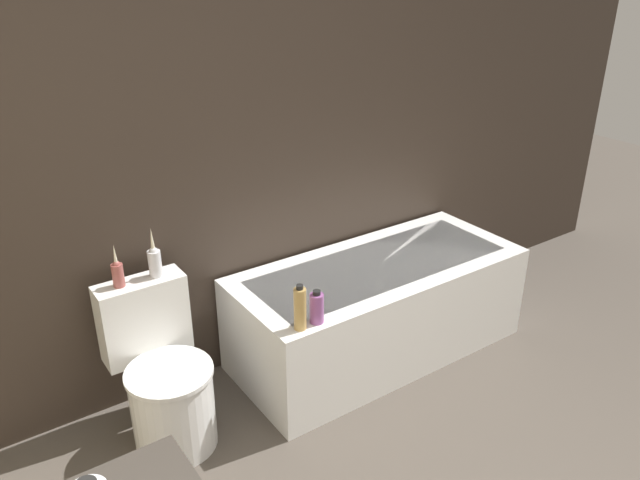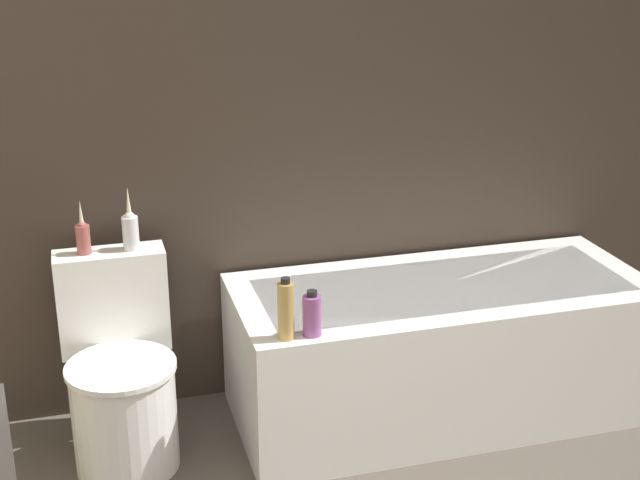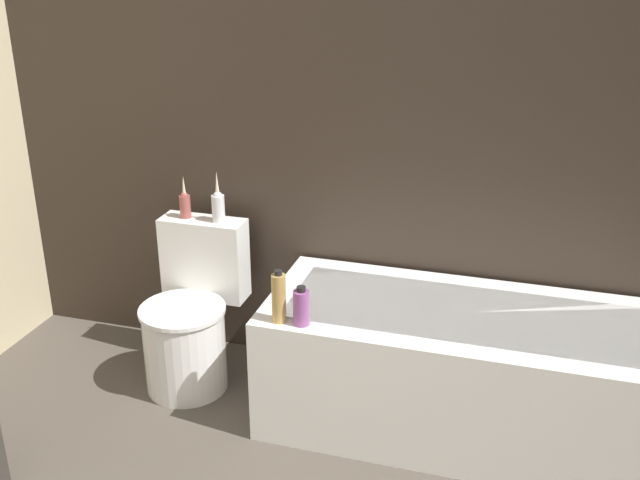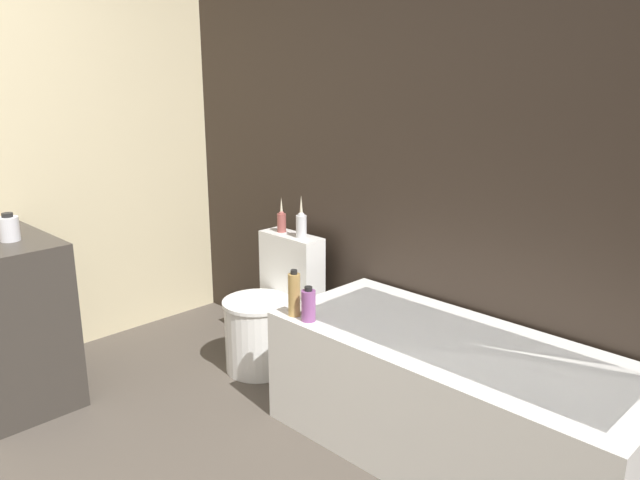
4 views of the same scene
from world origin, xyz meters
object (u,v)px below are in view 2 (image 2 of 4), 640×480
Objects in this scene: toilet at (121,381)px; vase_gold at (83,236)px; bathtub at (440,347)px; vase_silver at (130,229)px; shampoo_bottle_tall at (286,310)px; shampoo_bottle_short at (312,315)px.

vase_gold reaches higher than toilet.
vase_silver is at bearing 170.02° from bathtub.
shampoo_bottle_tall reaches higher than toilet.
shampoo_bottle_short is at bearing -25.04° from toilet.
toilet is at bearing -66.01° from vase_gold.
vase_gold is 0.17m from vase_silver.
vase_silver is at bearing 65.62° from toilet.
toilet is 3.35× the size of shampoo_bottle_tall.
shampoo_bottle_short is (0.56, -0.49, -0.20)m from vase_silver.
bathtub is 7.32× the size of shampoo_bottle_tall.
toilet reaches higher than shampoo_bottle_short.
shampoo_bottle_short is at bearing -41.18° from vase_silver.
toilet is at bearing 154.96° from shampoo_bottle_short.
vase_silver is at bearing 138.82° from shampoo_bottle_short.
shampoo_bottle_tall is (0.47, -0.50, -0.17)m from vase_silver.
shampoo_bottle_tall is (0.64, -0.50, -0.16)m from vase_gold.
vase_silver is at bearing -1.15° from vase_gold.
vase_silver is 1.47× the size of shampoo_bottle_short.
shampoo_bottle_tall is at bearing -157.81° from bathtub.
toilet is 0.57m from vase_silver.
bathtub is at bearing 24.95° from shampoo_bottle_short.
shampoo_bottle_tall reaches higher than shampoo_bottle_short.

